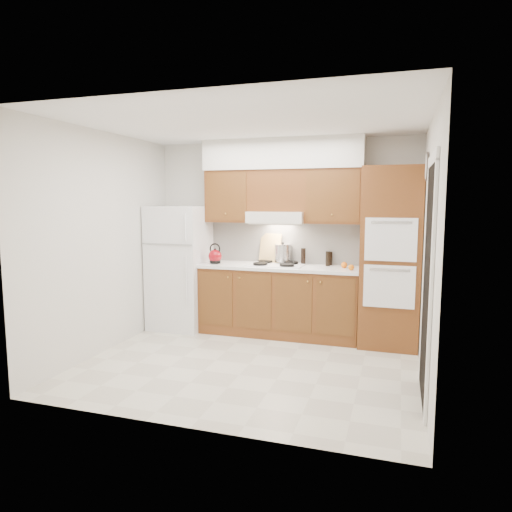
{
  "coord_description": "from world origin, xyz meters",
  "views": [
    {
      "loc": [
        1.53,
        -4.61,
        1.8
      ],
      "look_at": [
        -0.06,
        0.45,
        1.15
      ],
      "focal_mm": 32.0,
      "sensor_mm": 36.0,
      "label": 1
    }
  ],
  "objects_px": {
    "fridge": "(180,267)",
    "kettle": "(215,256)",
    "oven_cabinet": "(391,258)",
    "stock_pot": "(283,253)"
  },
  "relations": [
    {
      "from": "oven_cabinet",
      "to": "stock_pot",
      "type": "xyz_separation_m",
      "value": [
        -1.42,
        0.21,
        -0.02
      ]
    },
    {
      "from": "stock_pot",
      "to": "fridge",
      "type": "bearing_deg",
      "value": -170.31
    },
    {
      "from": "oven_cabinet",
      "to": "kettle",
      "type": "xyz_separation_m",
      "value": [
        -2.29,
        -0.07,
        -0.06
      ]
    },
    {
      "from": "stock_pot",
      "to": "kettle",
      "type": "bearing_deg",
      "value": -162.06
    },
    {
      "from": "kettle",
      "to": "stock_pot",
      "type": "relative_size",
      "value": 0.81
    },
    {
      "from": "fridge",
      "to": "oven_cabinet",
      "type": "xyz_separation_m",
      "value": [
        2.85,
        0.03,
        0.24
      ]
    },
    {
      "from": "fridge",
      "to": "kettle",
      "type": "distance_m",
      "value": 0.58
    },
    {
      "from": "oven_cabinet",
      "to": "kettle",
      "type": "distance_m",
      "value": 2.3
    },
    {
      "from": "kettle",
      "to": "oven_cabinet",
      "type": "bearing_deg",
      "value": 1.45
    },
    {
      "from": "kettle",
      "to": "stock_pot",
      "type": "height_order",
      "value": "stock_pot"
    }
  ]
}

